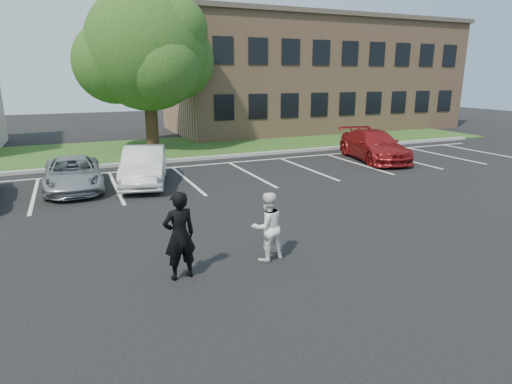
% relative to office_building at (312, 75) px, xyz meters
% --- Properties ---
extents(ground_plane, '(90.00, 90.00, 0.00)m').
position_rel_office_building_xyz_m(ground_plane, '(-14.00, -21.99, -4.16)').
color(ground_plane, black).
rests_on(ground_plane, ground).
extents(curb, '(40.00, 0.30, 0.15)m').
position_rel_office_building_xyz_m(curb, '(-14.00, -9.99, -4.08)').
color(curb, gray).
rests_on(curb, ground).
extents(grass_strip, '(44.00, 8.00, 0.08)m').
position_rel_office_building_xyz_m(grass_strip, '(-14.00, -5.99, -4.12)').
color(grass_strip, '#1D4B16').
rests_on(grass_strip, ground).
extents(stall_lines, '(34.00, 5.36, 0.01)m').
position_rel_office_building_xyz_m(stall_lines, '(-12.60, -13.04, -4.15)').
color(stall_lines, silver).
rests_on(stall_lines, ground).
extents(office_building, '(22.40, 10.40, 8.30)m').
position_rel_office_building_xyz_m(office_building, '(0.00, 0.00, 0.00)').
color(office_building, '#A77E5C').
rests_on(office_building, ground).
extents(tree, '(7.80, 7.20, 8.80)m').
position_rel_office_building_xyz_m(tree, '(-13.80, -5.84, 1.19)').
color(tree, black).
rests_on(tree, ground).
extents(man_black_suit, '(0.75, 0.54, 1.89)m').
position_rel_office_building_xyz_m(man_black_suit, '(-16.36, -22.46, -3.21)').
color(man_black_suit, black).
rests_on(man_black_suit, ground).
extents(man_white_shirt, '(0.83, 0.67, 1.61)m').
position_rel_office_building_xyz_m(man_white_shirt, '(-14.31, -22.34, -3.35)').
color(man_white_shirt, white).
rests_on(man_white_shirt, ground).
extents(car_silver_minivan, '(2.03, 4.32, 1.19)m').
position_rel_office_building_xyz_m(car_silver_minivan, '(-18.26, -13.73, -3.56)').
color(car_silver_minivan, '#A8A9AF').
rests_on(car_silver_minivan, ground).
extents(car_white_sedan, '(2.53, 4.62, 1.44)m').
position_rel_office_building_xyz_m(car_white_sedan, '(-15.67, -13.92, -3.44)').
color(car_white_sedan, silver).
rests_on(car_white_sedan, ground).
extents(car_red_compact, '(3.05, 5.38, 1.47)m').
position_rel_office_building_xyz_m(car_red_compact, '(-4.29, -13.50, -3.42)').
color(car_red_compact, maroon).
rests_on(car_red_compact, ground).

